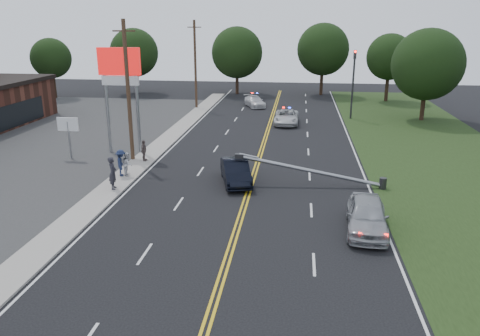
# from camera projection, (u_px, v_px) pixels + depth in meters

# --- Properties ---
(ground) EXTENTS (120.00, 120.00, 0.00)m
(ground) POSITION_uv_depth(u_px,v_px,m) (234.00, 239.00, 22.09)
(ground) COLOR black
(ground) RESTS_ON ground
(sidewalk) EXTENTS (1.80, 70.00, 0.12)m
(sidewalk) POSITION_uv_depth(u_px,v_px,m) (134.00, 168.00, 32.54)
(sidewalk) COLOR gray
(sidewalk) RESTS_ON ground
(grass_verge) EXTENTS (12.00, 80.00, 0.01)m
(grass_verge) POSITION_uv_depth(u_px,v_px,m) (464.00, 182.00, 29.94)
(grass_verge) COLOR black
(grass_verge) RESTS_ON ground
(centerline_yellow) EXTENTS (0.36, 80.00, 0.00)m
(centerline_yellow) POSITION_uv_depth(u_px,v_px,m) (254.00, 173.00, 31.55)
(centerline_yellow) COLOR gold
(centerline_yellow) RESTS_ON ground
(pylon_sign) EXTENTS (3.20, 0.35, 8.00)m
(pylon_sign) POSITION_uv_depth(u_px,v_px,m) (120.00, 75.00, 34.80)
(pylon_sign) COLOR gray
(pylon_sign) RESTS_ON ground
(small_sign) EXTENTS (1.60, 0.14, 3.10)m
(small_sign) POSITION_uv_depth(u_px,v_px,m) (68.00, 128.00, 34.42)
(small_sign) COLOR gray
(small_sign) RESTS_ON ground
(traffic_signal) EXTENTS (0.28, 0.41, 7.05)m
(traffic_signal) POSITION_uv_depth(u_px,v_px,m) (353.00, 78.00, 48.23)
(traffic_signal) COLOR #2D2D30
(traffic_signal) RESTS_ON ground
(fallen_streetlight) EXTENTS (9.36, 0.44, 1.91)m
(fallen_streetlight) POSITION_uv_depth(u_px,v_px,m) (319.00, 172.00, 28.88)
(fallen_streetlight) COLOR #2D2D30
(fallen_streetlight) RESTS_ON ground
(utility_pole_mid) EXTENTS (1.60, 0.28, 10.00)m
(utility_pole_mid) POSITION_uv_depth(u_px,v_px,m) (128.00, 91.00, 33.02)
(utility_pole_mid) COLOR #382619
(utility_pole_mid) RESTS_ON ground
(utility_pole_far) EXTENTS (1.60, 0.28, 10.00)m
(utility_pole_far) POSITION_uv_depth(u_px,v_px,m) (195.00, 64.00, 53.85)
(utility_pole_far) COLOR #382619
(utility_pole_far) RESTS_ON ground
(tree_4) EXTENTS (5.20, 5.20, 7.81)m
(tree_4) POSITION_uv_depth(u_px,v_px,m) (51.00, 58.00, 61.43)
(tree_4) COLOR black
(tree_4) RESTS_ON ground
(tree_5) EXTENTS (6.67, 6.67, 9.00)m
(tree_5) POSITION_uv_depth(u_px,v_px,m) (134.00, 53.00, 65.17)
(tree_5) COLOR black
(tree_5) RESTS_ON ground
(tree_6) EXTENTS (7.03, 7.03, 9.22)m
(tree_6) POSITION_uv_depth(u_px,v_px,m) (237.00, 53.00, 64.55)
(tree_6) COLOR black
(tree_6) RESTS_ON ground
(tree_7) EXTENTS (7.02, 7.02, 9.69)m
(tree_7) POSITION_uv_depth(u_px,v_px,m) (323.00, 49.00, 63.66)
(tree_7) COLOR black
(tree_7) RESTS_ON ground
(tree_8) EXTENTS (5.76, 5.76, 8.45)m
(tree_8) POSITION_uv_depth(u_px,v_px,m) (390.00, 57.00, 58.71)
(tree_8) COLOR black
(tree_8) RESTS_ON ground
(tree_9) EXTENTS (7.14, 7.14, 9.26)m
(tree_9) POSITION_uv_depth(u_px,v_px,m) (428.00, 65.00, 46.99)
(tree_9) COLOR black
(tree_9) RESTS_ON ground
(crashed_sedan) EXTENTS (2.68, 4.75, 1.48)m
(crashed_sedan) POSITION_uv_depth(u_px,v_px,m) (236.00, 172.00, 29.54)
(crashed_sedan) COLOR black
(crashed_sedan) RESTS_ON ground
(waiting_sedan) EXTENTS (2.29, 4.90, 1.62)m
(waiting_sedan) POSITION_uv_depth(u_px,v_px,m) (367.00, 215.00, 22.70)
(waiting_sedan) COLOR #9C9FA3
(waiting_sedan) RESTS_ON ground
(emergency_a) EXTENTS (2.35, 5.03, 1.39)m
(emergency_a) POSITION_uv_depth(u_px,v_px,m) (286.00, 117.00, 46.66)
(emergency_a) COLOR silver
(emergency_a) RESTS_ON ground
(emergency_b) EXTENTS (3.33, 4.73, 1.27)m
(emergency_b) POSITION_uv_depth(u_px,v_px,m) (255.00, 101.00, 56.13)
(emergency_b) COLOR silver
(emergency_b) RESTS_ON ground
(bystander_a) EXTENTS (0.62, 0.81, 1.99)m
(bystander_a) POSITION_uv_depth(u_px,v_px,m) (113.00, 173.00, 28.08)
(bystander_a) COLOR #26252D
(bystander_a) RESTS_ON sidewalk
(bystander_b) EXTENTS (0.71, 0.84, 1.54)m
(bystander_b) POSITION_uv_depth(u_px,v_px,m) (128.00, 164.00, 30.66)
(bystander_b) COLOR #BCBCC1
(bystander_b) RESTS_ON sidewalk
(bystander_c) EXTENTS (0.99, 1.28, 1.75)m
(bystander_c) POSITION_uv_depth(u_px,v_px,m) (121.00, 163.00, 30.50)
(bystander_c) COLOR #1B2645
(bystander_c) RESTS_ON sidewalk
(bystander_d) EXTENTS (0.40, 0.91, 1.53)m
(bystander_d) POSITION_uv_depth(u_px,v_px,m) (144.00, 150.00, 33.84)
(bystander_d) COLOR #5F4F4C
(bystander_d) RESTS_ON sidewalk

